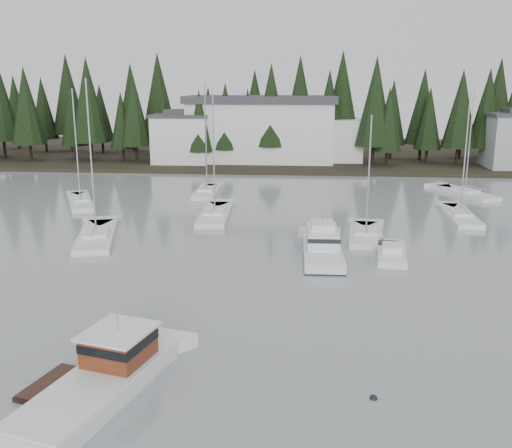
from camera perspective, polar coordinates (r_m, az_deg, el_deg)
The scene contains 15 objects.
far_shore_land at distance 112.61m, azimuth 3.65°, elevation 7.03°, with size 240.00×54.00×1.00m, color black.
conifer_treeline at distance 101.70m, azimuth 3.50°, elevation 6.29°, with size 200.00×22.00×20.00m, color black, non-canonical shape.
house_west at distance 96.38m, azimuth -7.45°, elevation 8.56°, with size 9.54×7.42×8.75m.
harbor_inn at distance 97.57m, azimuth 1.74°, elevation 9.39°, with size 29.50×11.50×10.90m.
lobster_boat_brown at distance 27.44m, azimuth -15.25°, elevation -14.87°, with size 6.24×9.82×4.61m.
cabin_cruiser_center at distance 46.05m, azimuth 6.64°, elevation -2.41°, with size 3.22×9.79×4.18m.
sailboat_0 at distance 75.35m, azimuth 20.16°, elevation 2.80°, with size 6.45×10.08×13.21m.
sailboat_2 at distance 52.23m, azimuth 10.93°, elevation -1.25°, with size 3.61×8.65×11.40m.
sailboat_3 at distance 62.30m, azimuth 19.70°, elevation 0.65°, with size 2.87×10.13×13.30m.
sailboat_4 at distance 59.36m, azimuth -4.14°, elevation 0.80°, with size 3.45×10.69×13.06m.
sailboat_6 at distance 52.79m, azimuth -15.65°, elevation -1.35°, with size 5.68×11.20×14.44m.
sailboat_9 at distance 68.49m, azimuth -17.13°, elevation 2.00°, with size 6.54×10.25×13.45m.
sailboat_10 at distance 71.73m, azimuth -4.91°, elevation 3.10°, with size 2.85×9.07×14.15m.
runabout_1 at distance 46.84m, azimuth 13.41°, elevation -3.06°, with size 2.96×6.57×1.42m.
mooring_buoy_dark at distance 26.77m, azimuth 11.66°, elevation -16.73°, with size 0.36×0.36×0.36m, color black.
Camera 1 is at (2.44, -14.77, 13.54)m, focal length 40.00 mm.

